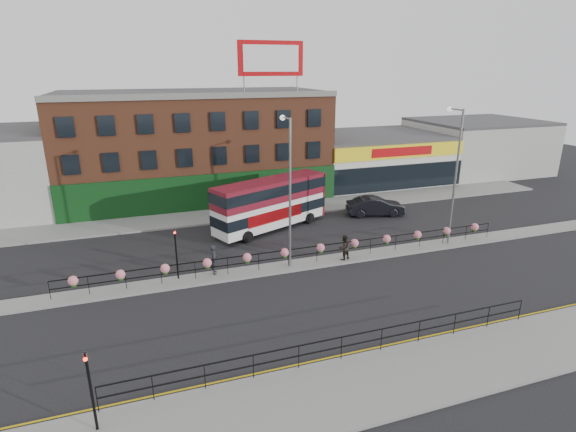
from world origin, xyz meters
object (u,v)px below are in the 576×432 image
object	(u,v)px
lamp_column_west	(289,181)
pedestrian_a	(214,259)
pedestrian_b	(344,247)
double_decker_bus	(271,199)
car	(375,206)
lamp_column_east	(455,166)

from	to	relation	value
lamp_column_west	pedestrian_a	bearing A→B (deg)	176.53
pedestrian_b	lamp_column_west	bearing A→B (deg)	-22.64
double_decker_bus	lamp_column_west	world-z (taller)	lamp_column_west
car	pedestrian_b	world-z (taller)	pedestrian_b
pedestrian_b	lamp_column_east	size ratio (longest dim) A/B	0.18
car	lamp_column_east	bearing A→B (deg)	-154.77
pedestrian_a	lamp_column_east	world-z (taller)	lamp_column_east
double_decker_bus	pedestrian_b	bearing A→B (deg)	-71.03
pedestrian_b	lamp_column_east	xyz separation A→B (m)	(8.56, 0.45, 4.87)
pedestrian_a	car	bearing A→B (deg)	-52.90
double_decker_bus	lamp_column_west	bearing A→B (deg)	-98.34
pedestrian_a	double_decker_bus	bearing A→B (deg)	-28.19
pedestrian_a	pedestrian_b	xyz separation A→B (m)	(8.58, -0.67, -0.07)
pedestrian_b	lamp_column_east	bearing A→B (deg)	166.10
pedestrian_a	lamp_column_west	size ratio (longest dim) A/B	0.20
car	lamp_column_east	xyz separation A→B (m)	(1.57, -7.72, 5.07)
lamp_column_west	lamp_column_east	distance (m)	12.33
car	pedestrian_a	size ratio (longest dim) A/B	2.78
car	lamp_column_west	distance (m)	14.19
double_decker_bus	lamp_column_east	bearing A→B (deg)	-33.18
car	lamp_column_east	world-z (taller)	lamp_column_east
car	pedestrian_b	bearing A→B (deg)	153.22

